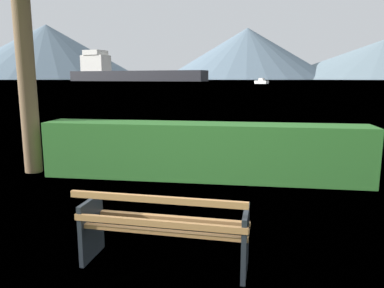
{
  "coord_description": "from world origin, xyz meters",
  "views": [
    {
      "loc": [
        0.82,
        -3.59,
        1.99
      ],
      "look_at": [
        0.0,
        1.95,
        0.97
      ],
      "focal_mm": 34.2,
      "sensor_mm": 36.0,
      "label": 1
    }
  ],
  "objects_px": {
    "park_bench": "(164,229)",
    "cargo_ship_large": "(125,72)",
    "sailboat_mid": "(131,80)",
    "tender_far": "(261,82)"
  },
  "relations": [
    {
      "from": "sailboat_mid",
      "to": "tender_far",
      "type": "height_order",
      "value": "tender_far"
    },
    {
      "from": "park_bench",
      "to": "tender_far",
      "type": "distance_m",
      "value": 129.56
    },
    {
      "from": "park_bench",
      "to": "sailboat_mid",
      "type": "xyz_separation_m",
      "value": [
        -81.63,
        253.36,
        0.09
      ]
    },
    {
      "from": "tender_far",
      "to": "park_bench",
      "type": "bearing_deg",
      "value": -92.62
    },
    {
      "from": "cargo_ship_large",
      "to": "sailboat_mid",
      "type": "distance_m",
      "value": 23.42
    },
    {
      "from": "park_bench",
      "to": "sailboat_mid",
      "type": "height_order",
      "value": "sailboat_mid"
    },
    {
      "from": "cargo_ship_large",
      "to": "park_bench",
      "type": "bearing_deg",
      "value": -71.31
    },
    {
      "from": "park_bench",
      "to": "sailboat_mid",
      "type": "bearing_deg",
      "value": 107.86
    },
    {
      "from": "park_bench",
      "to": "cargo_ship_large",
      "type": "height_order",
      "value": "cargo_ship_large"
    },
    {
      "from": "sailboat_mid",
      "to": "tender_far",
      "type": "xyz_separation_m",
      "value": [
        87.56,
        -123.93,
        0.19
      ]
    }
  ]
}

